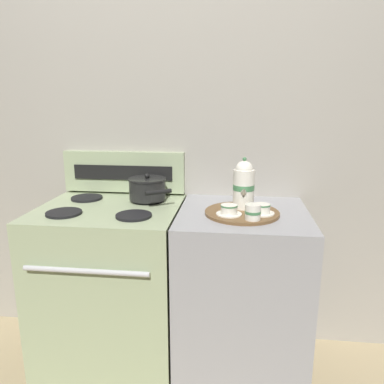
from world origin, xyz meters
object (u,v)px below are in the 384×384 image
(stove, at_px, (113,286))
(teacup_left, at_px, (229,210))
(serving_tray, at_px, (242,213))
(creamer_jug, at_px, (253,212))
(saucepan, at_px, (148,189))
(teacup_right, at_px, (262,209))
(teapot, at_px, (244,185))

(stove, xyz_separation_m, teacup_left, (0.62, -0.10, 0.48))
(serving_tray, distance_m, creamer_jug, 0.14)
(saucepan, distance_m, serving_tray, 0.54)
(stove, relative_size, teacup_right, 7.57)
(saucepan, relative_size, creamer_jug, 3.98)
(teapot, bearing_deg, teacup_right, -46.48)
(saucepan, distance_m, teapot, 0.53)
(serving_tray, xyz_separation_m, teacup_right, (0.09, -0.03, 0.03))
(teapot, bearing_deg, serving_tray, -94.86)
(saucepan, bearing_deg, creamer_jug, -28.54)
(creamer_jug, bearing_deg, saucepan, 151.46)
(teapot, relative_size, teacup_left, 2.12)
(teacup_right, height_order, creamer_jug, creamer_jug)
(creamer_jug, bearing_deg, serving_tray, 110.74)
(saucepan, relative_size, serving_tray, 0.80)
(teacup_left, distance_m, creamer_jug, 0.12)
(teacup_right, bearing_deg, saucepan, 160.94)
(saucepan, relative_size, teapot, 1.13)
(teacup_right, distance_m, creamer_jug, 0.10)
(teapot, bearing_deg, creamer_jug, -77.52)
(teacup_right, bearing_deg, creamer_jug, -115.76)
(teacup_right, bearing_deg, teacup_left, -168.14)
(teacup_left, bearing_deg, teacup_right, 11.86)
(creamer_jug, bearing_deg, teacup_right, 64.24)
(saucepan, bearing_deg, teacup_left, -28.20)
(saucepan, xyz_separation_m, serving_tray, (0.50, -0.18, -0.06))
(serving_tray, bearing_deg, teacup_right, -17.05)
(teacup_left, xyz_separation_m, teacup_right, (0.15, 0.03, 0.00))
(teacup_left, height_order, teacup_right, same)
(teapot, xyz_separation_m, creamer_jug, (0.04, -0.18, -0.08))
(stove, bearing_deg, teacup_right, -4.91)
(saucepan, bearing_deg, serving_tray, -19.42)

